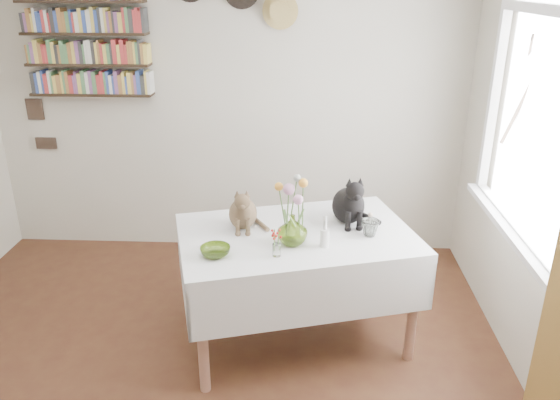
# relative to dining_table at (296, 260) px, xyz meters

# --- Properties ---
(room) EXTENTS (4.08, 4.58, 2.58)m
(room) POSITION_rel_dining_table_xyz_m (-0.62, -0.87, 0.66)
(room) COLOR #57341C
(room) RESTS_ON ground
(window) EXTENTS (0.12, 1.52, 1.32)m
(window) POSITION_rel_dining_table_xyz_m (1.35, -0.07, 0.80)
(window) COLOR white
(window) RESTS_ON room
(dining_table) EXTENTS (1.67, 1.31, 0.79)m
(dining_table) POSITION_rel_dining_table_xyz_m (0.00, 0.00, 0.00)
(dining_table) COLOR white
(dining_table) RESTS_ON room
(tabby_cat) EXTENTS (0.22, 0.27, 0.30)m
(tabby_cat) POSITION_rel_dining_table_xyz_m (-0.35, 0.07, 0.34)
(tabby_cat) COLOR brown
(tabby_cat) RESTS_ON dining_table
(black_cat) EXTENTS (0.29, 0.34, 0.35)m
(black_cat) POSITION_rel_dining_table_xyz_m (0.33, 0.20, 0.37)
(black_cat) COLOR black
(black_cat) RESTS_ON dining_table
(flower_vase) EXTENTS (0.25, 0.25, 0.19)m
(flower_vase) POSITION_rel_dining_table_xyz_m (-0.02, -0.16, 0.29)
(flower_vase) COLOR #9CBD49
(flower_vase) RESTS_ON dining_table
(green_bowl) EXTENTS (0.24, 0.24, 0.06)m
(green_bowl) POSITION_rel_dining_table_xyz_m (-0.46, -0.33, 0.22)
(green_bowl) COLOR #9CBD49
(green_bowl) RESTS_ON dining_table
(drinking_glass) EXTENTS (0.13, 0.13, 0.11)m
(drinking_glass) POSITION_rel_dining_table_xyz_m (0.46, -0.02, 0.25)
(drinking_glass) COLOR white
(drinking_glass) RESTS_ON dining_table
(candlestick) EXTENTS (0.06, 0.06, 0.20)m
(candlestick) POSITION_rel_dining_table_xyz_m (0.17, -0.18, 0.26)
(candlestick) COLOR white
(candlestick) RESTS_ON dining_table
(berry_jar) EXTENTS (0.05, 0.05, 0.19)m
(berry_jar) POSITION_rel_dining_table_xyz_m (-0.11, -0.32, 0.28)
(berry_jar) COLOR white
(berry_jar) RESTS_ON dining_table
(porcelain_figurine) EXTENTS (0.06, 0.06, 0.11)m
(porcelain_figurine) POSITION_rel_dining_table_xyz_m (0.47, 0.10, 0.24)
(porcelain_figurine) COLOR white
(porcelain_figurine) RESTS_ON dining_table
(flower_bouquet) EXTENTS (0.17, 0.12, 0.39)m
(flower_bouquet) POSITION_rel_dining_table_xyz_m (-0.02, -0.14, 0.54)
(flower_bouquet) COLOR #4C7233
(flower_bouquet) RESTS_ON flower_vase
(bookshelf_unit) EXTENTS (1.00, 0.16, 0.91)m
(bookshelf_unit) POSITION_rel_dining_table_xyz_m (-1.72, 1.29, 1.25)
(bookshelf_unit) COLOR black
(bookshelf_unit) RESTS_ON room
(wall_art_plaques) EXTENTS (0.21, 0.02, 0.44)m
(wall_art_plaques) POSITION_rel_dining_table_xyz_m (-2.25, 1.36, 0.53)
(wall_art_plaques) COLOR #38281E
(wall_art_plaques) RESTS_ON room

